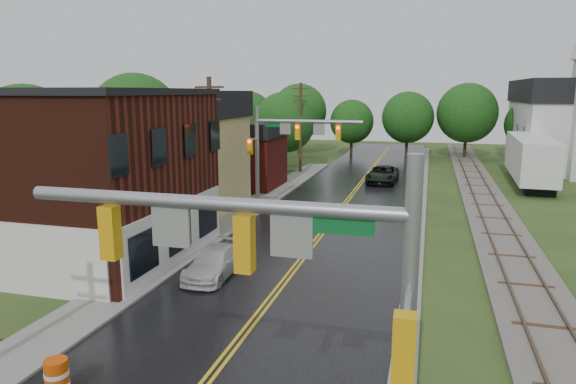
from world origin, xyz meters
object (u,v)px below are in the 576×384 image
at_px(utility_pole_b, 211,150).
at_px(suv_dark, 382,175).
at_px(tree_left_c, 219,130).
at_px(utility_pole_c, 300,126).
at_px(tree_left_b, 137,121).
at_px(brick_building, 49,173).
at_px(semi_trailer, 531,157).
at_px(tree_left_a, 28,138).
at_px(tree_left_e, 286,124).
at_px(pickup_white, 215,263).
at_px(traffic_signal_far, 287,140).
at_px(construction_barrel, 57,379).
at_px(church, 572,114).
at_px(traffic_signal_near, 285,276).

height_order(utility_pole_b, suv_dark, utility_pole_b).
height_order(tree_left_c, suv_dark, tree_left_c).
distance_m(utility_pole_c, tree_left_b, 16.42).
bearing_deg(tree_left_c, utility_pole_b, -68.51).
bearing_deg(brick_building, tree_left_b, 107.61).
relative_size(brick_building, semi_trailer, 1.04).
height_order(utility_pole_b, tree_left_a, utility_pole_b).
distance_m(tree_left_e, pickup_white, 32.67).
bearing_deg(tree_left_c, semi_trailer, 5.63).
xyz_separation_m(traffic_signal_far, tree_left_e, (-5.38, 18.90, -0.16)).
relative_size(utility_pole_c, suv_dark, 1.64).
height_order(utility_pole_c, tree_left_a, utility_pole_c).
bearing_deg(tree_left_a, tree_left_b, 78.69).
xyz_separation_m(suv_dark, semi_trailer, (12.61, 2.54, 1.72)).
distance_m(utility_pole_c, construction_barrel, 40.13).
xyz_separation_m(utility_pole_b, tree_left_a, (-13.05, -0.10, 0.39)).
relative_size(traffic_signal_far, tree_left_c, 0.96).
bearing_deg(tree_left_a, church, 38.63).
distance_m(pickup_white, construction_barrel, 9.79).
distance_m(church, utility_pole_b, 41.55).
bearing_deg(utility_pole_c, tree_left_a, -120.55).
distance_m(traffic_signal_far, tree_left_e, 19.65).
height_order(brick_building, tree_left_c, brick_building).
bearing_deg(brick_building, construction_barrel, -50.37).
xyz_separation_m(brick_building, traffic_signal_far, (9.01, 12.00, 0.82)).
bearing_deg(traffic_signal_near, tree_left_a, 139.53).
xyz_separation_m(tree_left_c, pickup_white, (10.65, -25.90, -3.89)).
bearing_deg(tree_left_e, traffic_signal_far, -74.11).
bearing_deg(suv_dark, utility_pole_b, -113.13).
bearing_deg(utility_pole_c, traffic_signal_near, -76.26).
relative_size(traffic_signal_near, tree_left_a, 0.85).
height_order(church, traffic_signal_near, church).
bearing_deg(construction_barrel, utility_pole_b, 100.36).
distance_m(utility_pole_c, pickup_white, 30.50).
height_order(utility_pole_c, pickup_white, utility_pole_c).
bearing_deg(brick_building, tree_left_c, 93.14).
xyz_separation_m(utility_pole_c, suv_dark, (8.63, -3.85, -3.96)).
relative_size(tree_left_e, construction_barrel, 7.36).
relative_size(brick_building, tree_left_e, 1.75).
bearing_deg(tree_left_c, brick_building, -86.86).
bearing_deg(semi_trailer, utility_pole_b, -135.77).
height_order(suv_dark, semi_trailer, semi_trailer).
relative_size(church, tree_left_b, 2.06).
distance_m(tree_left_a, tree_left_b, 10.22).
relative_size(church, tree_left_a, 2.31).
height_order(church, construction_barrel, church).
xyz_separation_m(tree_left_b, suv_dark, (19.68, 8.25, -4.96)).
bearing_deg(utility_pole_c, construction_barrel, -85.33).
bearing_deg(construction_barrel, utility_pole_c, 94.67).
bearing_deg(semi_trailer, church, 63.33).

